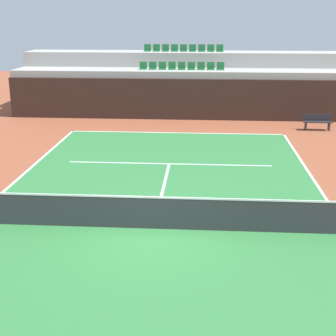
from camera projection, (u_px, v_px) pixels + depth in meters
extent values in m
plane|color=brown|center=(154.00, 229.00, 14.05)|extent=(80.00, 80.00, 0.00)
cube|color=#2D7238|center=(154.00, 229.00, 14.05)|extent=(11.00, 24.00, 0.01)
cube|color=white|center=(177.00, 133.00, 25.43)|extent=(11.00, 0.10, 0.00)
cube|color=white|center=(169.00, 164.00, 20.14)|extent=(8.26, 0.10, 0.00)
cube|color=white|center=(163.00, 190.00, 17.10)|extent=(0.10, 6.40, 0.00)
cube|color=black|center=(180.00, 99.00, 28.45)|extent=(19.96, 0.30, 2.33)
cube|color=#9E9E99|center=(181.00, 93.00, 29.68)|extent=(19.96, 2.40, 2.71)
cube|color=#9E9E99|center=(183.00, 80.00, 31.83)|extent=(19.96, 2.40, 3.59)
cube|color=#1E6633|center=(143.00, 69.00, 29.43)|extent=(0.44, 0.44, 0.04)
cube|color=#1E6633|center=(143.00, 65.00, 29.55)|extent=(0.44, 0.04, 0.40)
cube|color=#1E6633|center=(153.00, 69.00, 29.39)|extent=(0.44, 0.44, 0.04)
cube|color=#1E6633|center=(153.00, 65.00, 29.51)|extent=(0.44, 0.04, 0.40)
cube|color=#1E6633|center=(162.00, 69.00, 29.35)|extent=(0.44, 0.44, 0.04)
cube|color=#1E6633|center=(162.00, 65.00, 29.47)|extent=(0.44, 0.04, 0.40)
cube|color=#1E6633|center=(172.00, 69.00, 29.31)|extent=(0.44, 0.44, 0.04)
cube|color=#1E6633|center=(172.00, 65.00, 29.44)|extent=(0.44, 0.04, 0.40)
cube|color=#1E6633|center=(182.00, 69.00, 29.27)|extent=(0.44, 0.44, 0.04)
cube|color=#1E6633|center=(182.00, 65.00, 29.40)|extent=(0.44, 0.04, 0.40)
cube|color=#1E6633|center=(191.00, 69.00, 29.23)|extent=(0.44, 0.44, 0.04)
cube|color=#1E6633|center=(191.00, 65.00, 29.36)|extent=(0.44, 0.04, 0.40)
cube|color=#1E6633|center=(201.00, 69.00, 29.19)|extent=(0.44, 0.44, 0.04)
cube|color=#1E6633|center=(201.00, 65.00, 29.32)|extent=(0.44, 0.04, 0.40)
cube|color=#1E6633|center=(211.00, 70.00, 29.15)|extent=(0.44, 0.44, 0.04)
cube|color=#1E6633|center=(211.00, 65.00, 29.28)|extent=(0.44, 0.04, 0.40)
cube|color=#1E6633|center=(221.00, 70.00, 29.11)|extent=(0.44, 0.44, 0.04)
cube|color=#1E6633|center=(221.00, 66.00, 29.24)|extent=(0.44, 0.04, 0.40)
cube|color=#1E6633|center=(147.00, 51.00, 31.45)|extent=(0.44, 0.44, 0.04)
cube|color=#1E6633|center=(148.00, 47.00, 31.58)|extent=(0.44, 0.04, 0.40)
cube|color=#1E6633|center=(156.00, 51.00, 31.41)|extent=(0.44, 0.44, 0.04)
cube|color=#1E6633|center=(157.00, 47.00, 31.54)|extent=(0.44, 0.04, 0.40)
cube|color=#1E6633|center=(165.00, 51.00, 31.37)|extent=(0.44, 0.44, 0.04)
cube|color=#1E6633|center=(165.00, 47.00, 31.50)|extent=(0.44, 0.04, 0.40)
cube|color=#1E6633|center=(174.00, 51.00, 31.33)|extent=(0.44, 0.44, 0.04)
cube|color=#1E6633|center=(174.00, 47.00, 31.46)|extent=(0.44, 0.04, 0.40)
cube|color=#1E6633|center=(183.00, 51.00, 31.29)|extent=(0.44, 0.44, 0.04)
cube|color=#1E6633|center=(184.00, 47.00, 31.42)|extent=(0.44, 0.04, 0.40)
cube|color=#1E6633|center=(192.00, 51.00, 31.26)|extent=(0.44, 0.44, 0.04)
cube|color=#1E6633|center=(193.00, 47.00, 31.38)|extent=(0.44, 0.04, 0.40)
cube|color=#1E6633|center=(202.00, 51.00, 31.22)|extent=(0.44, 0.44, 0.04)
cube|color=#1E6633|center=(202.00, 48.00, 31.34)|extent=(0.44, 0.04, 0.40)
cube|color=#1E6633|center=(211.00, 51.00, 31.18)|extent=(0.44, 0.44, 0.04)
cube|color=#1E6633|center=(211.00, 48.00, 31.30)|extent=(0.44, 0.04, 0.40)
cube|color=#1E6633|center=(220.00, 51.00, 31.14)|extent=(0.44, 0.44, 0.04)
cube|color=#1E6633|center=(220.00, 48.00, 31.26)|extent=(0.44, 0.04, 0.40)
cube|color=#333338|center=(153.00, 214.00, 13.91)|extent=(10.90, 0.02, 0.92)
cube|color=white|center=(153.00, 197.00, 13.77)|extent=(10.90, 0.04, 0.05)
cube|color=#232328|center=(318.00, 122.00, 25.91)|extent=(1.50, 0.40, 0.05)
cube|color=#232328|center=(317.00, 117.00, 26.02)|extent=(1.50, 0.04, 0.36)
cube|color=#2D2D33|center=(306.00, 127.00, 25.89)|extent=(0.06, 0.06, 0.42)
cube|color=#2D2D33|center=(329.00, 127.00, 25.81)|extent=(0.06, 0.06, 0.42)
cube|color=#2D2D33|center=(305.00, 126.00, 26.16)|extent=(0.06, 0.06, 0.42)
cube|color=#2D2D33|center=(328.00, 126.00, 26.07)|extent=(0.06, 0.06, 0.42)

